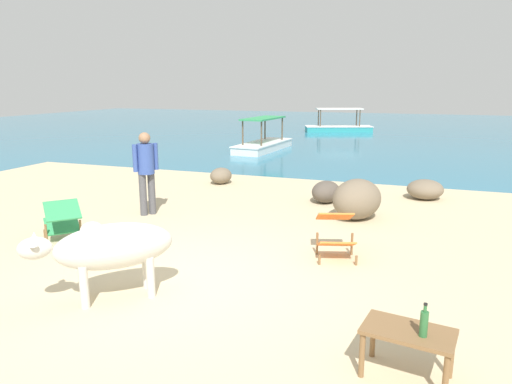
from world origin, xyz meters
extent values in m
cube|color=#CCB78E|center=(0.00, 0.00, 0.02)|extent=(18.00, 14.00, 0.04)
cube|color=teal|center=(0.00, 22.00, 0.00)|extent=(60.00, 36.00, 0.03)
cylinder|color=beige|center=(-0.77, -1.15, 0.29)|extent=(0.10, 0.10, 0.50)
cylinder|color=beige|center=(-0.95, -0.95, 0.29)|extent=(0.10, 0.10, 0.50)
cylinder|color=beige|center=(-0.21, -0.65, 0.29)|extent=(0.10, 0.10, 0.50)
cylinder|color=beige|center=(-0.40, -0.44, 0.29)|extent=(0.10, 0.10, 0.50)
ellipsoid|color=beige|center=(-0.58, -0.80, 0.69)|extent=(1.35, 1.29, 0.54)
ellipsoid|color=beige|center=(-1.21, -1.36, 0.78)|extent=(0.41, 0.40, 0.25)
cone|color=beige|center=(-1.12, -1.46, 0.89)|extent=(0.13, 0.13, 0.09)
cone|color=beige|center=(-1.29, -1.27, 0.89)|extent=(0.13, 0.13, 0.09)
ellipsoid|color=beige|center=(-0.76, -0.96, 0.92)|extent=(0.33, 0.33, 0.18)
cube|color=brown|center=(2.73, -1.28, 0.48)|extent=(0.82, 0.56, 0.04)
cylinder|color=brown|center=(3.10, -1.16, 0.25)|extent=(0.05, 0.05, 0.42)
cylinder|color=brown|center=(3.04, -1.51, 0.25)|extent=(0.05, 0.05, 0.42)
cylinder|color=brown|center=(2.43, -1.05, 0.25)|extent=(0.05, 0.05, 0.42)
cylinder|color=brown|center=(2.37, -1.40, 0.25)|extent=(0.05, 0.05, 0.42)
cylinder|color=#2D6B38|center=(2.85, -1.35, 0.60)|extent=(0.07, 0.07, 0.22)
cylinder|color=#2D6B38|center=(2.85, -1.35, 0.74)|extent=(0.03, 0.03, 0.06)
cylinder|color=black|center=(2.85, -1.35, 0.78)|extent=(0.03, 0.03, 0.02)
cylinder|color=brown|center=(1.98, 1.20, 0.11)|extent=(0.04, 0.04, 0.14)
cylinder|color=brown|center=(1.48, 1.04, 0.11)|extent=(0.04, 0.04, 0.14)
cylinder|color=brown|center=(1.85, 1.59, 0.21)|extent=(0.04, 0.04, 0.34)
cylinder|color=brown|center=(1.36, 1.44, 0.21)|extent=(0.04, 0.04, 0.34)
cube|color=orange|center=(1.67, 1.32, 0.28)|extent=(0.62, 0.57, 0.21)
cube|color=orange|center=(1.57, 1.62, 0.61)|extent=(0.63, 0.60, 0.23)
cylinder|color=brown|center=(-3.11, 0.69, 0.11)|extent=(0.04, 0.04, 0.14)
cylinder|color=brown|center=(-2.76, 1.07, 0.11)|extent=(0.04, 0.04, 0.14)
cylinder|color=brown|center=(-2.80, 0.41, 0.21)|extent=(0.04, 0.04, 0.34)
cylinder|color=brown|center=(-2.45, 0.80, 0.21)|extent=(0.04, 0.04, 0.34)
cube|color=#339356|center=(-2.78, 0.74, 0.28)|extent=(0.67, 0.68, 0.21)
cube|color=#339356|center=(-2.55, 0.53, 0.61)|extent=(0.69, 0.70, 0.23)
cylinder|color=#4C4C51|center=(-2.31, 2.44, 0.45)|extent=(0.14, 0.14, 0.82)
cylinder|color=#4C4C51|center=(-2.21, 2.59, 0.45)|extent=(0.14, 0.14, 0.82)
cylinder|color=#334C99|center=(-2.26, 2.52, 1.15)|extent=(0.32, 0.32, 0.58)
cylinder|color=#334C99|center=(-2.38, 2.34, 1.18)|extent=(0.09, 0.09, 0.52)
cylinder|color=#334C99|center=(-2.14, 2.69, 1.18)|extent=(0.09, 0.09, 0.52)
sphere|color=#997051|center=(-2.26, 2.52, 1.55)|extent=(0.22, 0.22, 0.22)
ellipsoid|color=#756651|center=(1.65, 3.58, 0.43)|extent=(1.23, 1.31, 0.77)
ellipsoid|color=#756651|center=(2.88, 5.71, 0.26)|extent=(1.03, 1.00, 0.44)
ellipsoid|color=#756651|center=(-2.11, 5.72, 0.25)|extent=(0.60, 0.70, 0.41)
ellipsoid|color=brown|center=(0.85, 4.67, 0.27)|extent=(0.68, 0.85, 0.47)
cube|color=white|center=(-3.18, 12.30, 0.16)|extent=(1.37, 3.67, 0.28)
cube|color=white|center=(-3.18, 12.30, 0.32)|extent=(1.43, 3.75, 0.04)
cylinder|color=brown|center=(-3.49, 13.40, 0.77)|extent=(0.06, 0.06, 0.95)
cylinder|color=brown|center=(-2.72, 13.34, 0.77)|extent=(0.06, 0.06, 0.95)
cylinder|color=brown|center=(-3.65, 11.25, 0.77)|extent=(0.06, 0.06, 0.95)
cylinder|color=brown|center=(-2.88, 11.19, 0.77)|extent=(0.06, 0.06, 0.95)
cube|color=#339356|center=(-3.18, 12.30, 1.28)|extent=(1.12, 2.58, 0.06)
cube|color=teal|center=(-1.69, 20.95, 0.16)|extent=(3.76, 2.29, 0.28)
cube|color=white|center=(-1.69, 20.95, 0.32)|extent=(3.84, 2.36, 0.04)
cylinder|color=brown|center=(-2.57, 20.22, 0.77)|extent=(0.06, 0.06, 0.95)
cylinder|color=brown|center=(-2.84, 20.94, 0.77)|extent=(0.06, 0.06, 0.95)
cylinder|color=brown|center=(-0.54, 20.97, 0.77)|extent=(0.06, 0.06, 0.95)
cylinder|color=brown|center=(-0.81, 21.69, 0.77)|extent=(0.06, 0.06, 0.95)
cube|color=silver|center=(-1.69, 20.95, 1.28)|extent=(2.69, 1.76, 0.06)
camera|label=1|loc=(2.71, -5.10, 2.52)|focal=32.57mm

